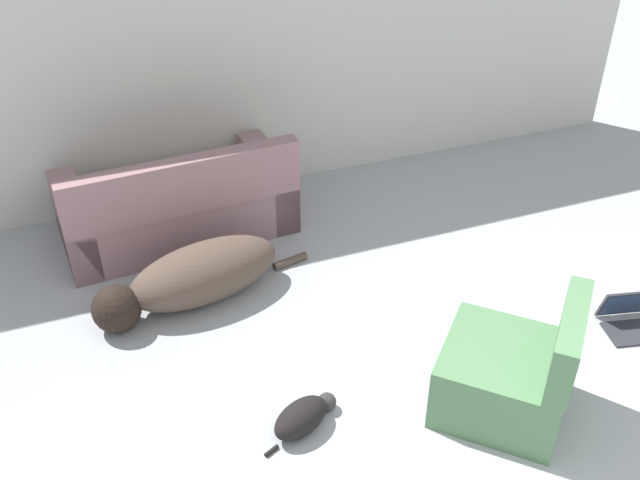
% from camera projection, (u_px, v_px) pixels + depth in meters
% --- Properties ---
extents(wall_back, '(6.62, 0.06, 2.62)m').
position_uv_depth(wall_back, '(279.00, 30.00, 5.56)').
color(wall_back, beige).
rests_on(wall_back, ground_plane).
extents(couch, '(1.76, 0.96, 0.79)m').
position_uv_depth(couch, '(177.00, 206.00, 5.39)').
color(couch, gray).
rests_on(couch, ground_plane).
extents(dog, '(1.58, 0.69, 0.39)m').
position_uv_depth(dog, '(194.00, 277.00, 4.74)').
color(dog, '#4C3D33').
rests_on(dog, ground_plane).
extents(cat, '(0.50, 0.33, 0.18)m').
position_uv_depth(cat, '(303.00, 416.00, 3.87)').
color(cat, black).
rests_on(cat, ground_plane).
extents(laptop_open, '(0.42, 0.39, 0.24)m').
position_uv_depth(laptop_open, '(630.00, 315.00, 4.59)').
color(laptop_open, '#2D2D33').
rests_on(laptop_open, ground_plane).
extents(side_chair, '(0.94, 0.94, 0.76)m').
position_uv_depth(side_chair, '(511.00, 374.00, 3.90)').
color(side_chair, '#4C754C').
rests_on(side_chair, ground_plane).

